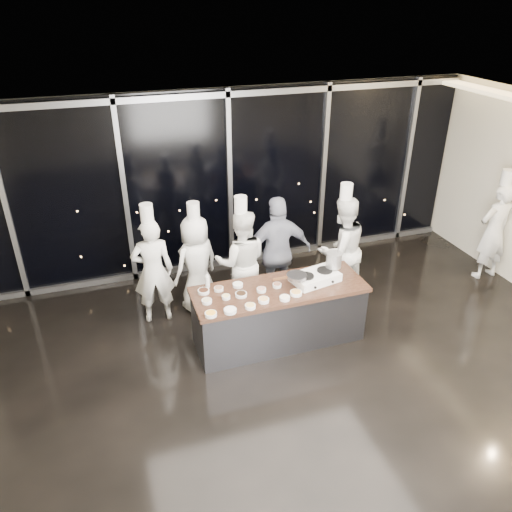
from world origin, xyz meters
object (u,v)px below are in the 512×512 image
(demo_counter, at_px, (279,314))
(chef_center, at_px, (241,262))
(chef_side, at_px, (494,230))
(chef_far_left, at_px, (153,270))
(guest, at_px, (278,253))
(stove, at_px, (315,277))
(chef_left, at_px, (197,263))
(frying_pan, at_px, (296,276))
(chef_right, at_px, (341,249))
(stock_pot, at_px, (334,260))

(demo_counter, height_order, chef_center, chef_center)
(chef_side, bearing_deg, demo_counter, 3.00)
(chef_far_left, relative_size, guest, 1.04)
(stove, bearing_deg, chef_left, 128.65)
(frying_pan, height_order, chef_side, chef_side)
(frying_pan, relative_size, chef_side, 0.26)
(stove, distance_m, chef_side, 3.70)
(guest, relative_size, chef_side, 0.93)
(chef_right, bearing_deg, chef_left, -19.78)
(demo_counter, height_order, chef_right, chef_right)
(frying_pan, xyz_separation_m, chef_far_left, (-1.84, 1.15, -0.19))
(chef_side, bearing_deg, chef_right, -9.42)
(demo_counter, distance_m, stock_pot, 1.12)
(stove, bearing_deg, stock_pot, 2.34)
(stove, bearing_deg, chef_right, 32.56)
(chef_left, relative_size, chef_center, 0.94)
(stock_pot, xyz_separation_m, chef_side, (3.33, 0.50, -0.25))
(frying_pan, distance_m, guest, 1.00)
(stove, distance_m, chef_center, 1.25)
(stove, xyz_separation_m, guest, (-0.21, 0.94, -0.04))
(frying_pan, relative_size, chef_center, 0.26)
(stove, bearing_deg, guest, 91.36)
(chef_center, bearing_deg, stock_pot, 156.42)
(stove, bearing_deg, chef_far_left, 141.30)
(demo_counter, relative_size, chef_side, 1.23)
(guest, height_order, chef_side, chef_side)
(stock_pot, bearing_deg, chef_side, 8.49)
(stock_pot, bearing_deg, chef_right, 54.75)
(chef_far_left, bearing_deg, chef_center, 176.21)
(stock_pot, bearing_deg, guest, 121.60)
(frying_pan, height_order, stock_pot, stock_pot)
(chef_far_left, xyz_separation_m, guest, (1.94, -0.17, 0.06))
(stock_pot, height_order, chef_right, chef_right)
(stove, xyz_separation_m, chef_left, (-1.46, 1.22, -0.15))
(stove, xyz_separation_m, chef_center, (-0.82, 0.94, -0.10))
(demo_counter, height_order, chef_far_left, chef_far_left)
(stove, bearing_deg, chef_side, -2.52)
(demo_counter, distance_m, chef_side, 4.26)
(chef_far_left, relative_size, chef_left, 1.06)
(stock_pot, relative_size, chef_side, 0.11)
(chef_far_left, xyz_separation_m, chef_left, (0.69, 0.12, -0.06))
(chef_left, xyz_separation_m, chef_center, (0.65, -0.29, 0.06))
(chef_center, distance_m, chef_right, 1.65)
(demo_counter, bearing_deg, chef_left, 126.51)
(frying_pan, relative_size, stock_pot, 2.32)
(stove, relative_size, chef_right, 0.36)
(stove, xyz_separation_m, frying_pan, (-0.32, -0.05, 0.10))
(chef_left, bearing_deg, chef_far_left, -14.99)
(demo_counter, relative_size, frying_pan, 4.77)
(chef_side, bearing_deg, frying_pan, 3.95)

